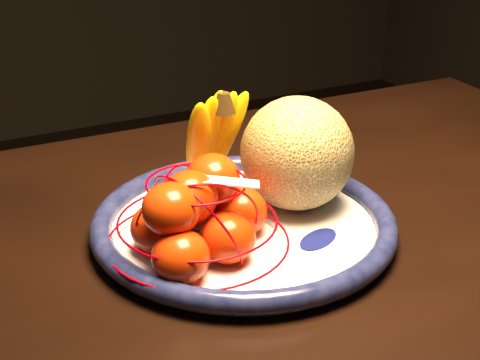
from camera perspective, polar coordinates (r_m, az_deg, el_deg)
name	(u,v)px	position (r m, az deg, el deg)	size (l,w,h in m)	color
dining_table	(209,315)	(0.89, -2.41, -10.41)	(1.46, 0.88, 0.72)	black
fruit_bowl	(244,225)	(0.89, 0.28, -3.49)	(0.37, 0.37, 0.03)	white
cantaloupe	(297,153)	(0.91, 4.45, 2.08)	(0.14, 0.14, 0.14)	olive
banana_bunch	(210,139)	(0.92, -2.37, 3.19)	(0.11, 0.10, 0.16)	yellow
mandarin_bag	(198,217)	(0.82, -3.30, -2.86)	(0.27, 0.27, 0.13)	red
price_tag	(226,181)	(0.79, -1.09, -0.12)	(0.07, 0.03, 0.00)	white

